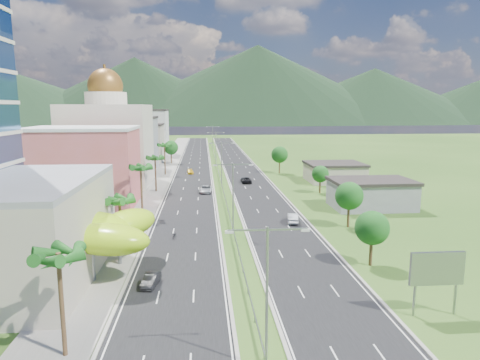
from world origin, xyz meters
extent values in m
plane|color=#2D5119|center=(0.00, 0.00, 0.00)|extent=(500.00, 500.00, 0.00)
cube|color=black|center=(-7.50, 90.00, 0.02)|extent=(11.00, 260.00, 0.04)
cube|color=black|center=(7.50, 90.00, 0.02)|extent=(11.00, 260.00, 0.04)
cube|color=gray|center=(-17.00, 90.00, 0.06)|extent=(7.00, 260.00, 0.12)
cube|color=gray|center=(0.00, 72.00, 0.62)|extent=(0.08, 216.00, 0.28)
cube|color=gray|center=(0.00, 174.00, 0.35)|extent=(0.10, 0.12, 0.70)
cylinder|color=gray|center=(0.00, -25.00, 5.50)|extent=(0.20, 0.20, 11.00)
cube|color=gray|center=(-1.44, -25.00, 10.80)|extent=(2.88, 0.12, 0.12)
cube|color=gray|center=(1.44, -25.00, 10.80)|extent=(2.88, 0.12, 0.12)
cube|color=silver|center=(-2.72, -25.00, 10.70)|extent=(0.60, 0.25, 0.18)
cube|color=silver|center=(2.72, -25.00, 10.70)|extent=(0.60, 0.25, 0.18)
cylinder|color=gray|center=(0.00, 10.00, 5.50)|extent=(0.20, 0.20, 11.00)
cube|color=gray|center=(-1.44, 10.00, 10.80)|extent=(2.88, 0.12, 0.12)
cube|color=gray|center=(1.44, 10.00, 10.80)|extent=(2.88, 0.12, 0.12)
cube|color=silver|center=(-2.72, 10.00, 10.70)|extent=(0.60, 0.25, 0.18)
cube|color=silver|center=(2.72, 10.00, 10.70)|extent=(0.60, 0.25, 0.18)
cylinder|color=gray|center=(0.00, 50.00, 5.50)|extent=(0.20, 0.20, 11.00)
cube|color=gray|center=(-1.44, 50.00, 10.80)|extent=(2.88, 0.12, 0.12)
cube|color=gray|center=(1.44, 50.00, 10.80)|extent=(2.88, 0.12, 0.12)
cube|color=silver|center=(-2.72, 50.00, 10.70)|extent=(0.60, 0.25, 0.18)
cube|color=silver|center=(2.72, 50.00, 10.70)|extent=(0.60, 0.25, 0.18)
cylinder|color=gray|center=(0.00, 95.00, 5.50)|extent=(0.20, 0.20, 11.00)
cube|color=gray|center=(-1.44, 95.00, 10.80)|extent=(2.88, 0.12, 0.12)
cube|color=gray|center=(1.44, 95.00, 10.80)|extent=(2.88, 0.12, 0.12)
cube|color=silver|center=(-2.72, 95.00, 10.70)|extent=(0.60, 0.25, 0.18)
cube|color=silver|center=(2.72, 95.00, 10.70)|extent=(0.60, 0.25, 0.18)
cylinder|color=gray|center=(0.00, 140.00, 5.50)|extent=(0.20, 0.20, 11.00)
cube|color=gray|center=(-1.44, 140.00, 10.80)|extent=(2.88, 0.12, 0.12)
cube|color=gray|center=(1.44, 140.00, 10.80)|extent=(2.88, 0.12, 0.12)
cube|color=silver|center=(-2.72, 140.00, 10.70)|extent=(0.60, 0.25, 0.18)
cube|color=silver|center=(2.72, 140.00, 10.70)|extent=(0.60, 0.25, 0.18)
cylinder|color=gray|center=(-24.00, -2.00, 2.00)|extent=(0.50, 0.50, 4.00)
cylinder|color=gray|center=(-17.00, -7.00, 2.00)|extent=(0.50, 0.50, 4.00)
cylinder|color=gray|center=(-21.00, -10.00, 2.00)|extent=(0.50, 0.50, 4.00)
cylinder|color=gray|center=(-15.00, -2.00, 2.00)|extent=(0.50, 0.50, 4.00)
cube|color=#CA5C53|center=(-28.00, 32.00, 7.50)|extent=(20.00, 15.00, 15.00)
cube|color=beige|center=(-28.00, 55.00, 10.00)|extent=(20.00, 20.00, 20.00)
cylinder|color=beige|center=(-28.00, 55.00, 21.50)|extent=(10.00, 10.00, 3.00)
sphere|color=brown|center=(-28.00, 55.00, 24.50)|extent=(8.40, 8.40, 8.40)
cube|color=gray|center=(-27.00, 80.00, 8.00)|extent=(16.00, 15.00, 16.00)
cube|color=#AEA490|center=(-27.00, 102.00, 6.50)|extent=(16.00, 15.00, 13.00)
cube|color=silver|center=(-27.00, 125.00, 9.00)|extent=(16.00, 15.00, 18.00)
cylinder|color=gray|center=(15.00, -18.00, 1.60)|extent=(0.24, 0.24, 3.20)
cylinder|color=gray|center=(19.00, -18.00, 1.60)|extent=(0.24, 0.24, 3.20)
cube|color=#D85919|center=(17.00, -18.00, 4.60)|extent=(5.20, 0.35, 3.20)
cube|color=gray|center=(28.00, 25.00, 2.50)|extent=(15.00, 10.00, 5.00)
cube|color=#AEA490|center=(30.00, 55.00, 2.20)|extent=(14.00, 12.00, 4.40)
cylinder|color=#47301C|center=(-15.50, -22.00, 4.25)|extent=(0.36, 0.36, 8.50)
cylinder|color=#47301C|center=(-15.50, 2.00, 3.75)|extent=(0.36, 0.36, 7.50)
cylinder|color=#47301C|center=(-15.50, 22.00, 4.50)|extent=(0.36, 0.36, 9.00)
cylinder|color=#47301C|center=(-15.50, 45.00, 4.00)|extent=(0.36, 0.36, 8.00)
cylinder|color=#47301C|center=(-15.50, 70.00, 4.40)|extent=(0.36, 0.36, 8.80)
cylinder|color=#47301C|center=(-15.50, 95.00, 2.45)|extent=(0.40, 0.40, 4.90)
sphere|color=#1D5B1C|center=(-15.50, 95.00, 5.60)|extent=(4.90, 4.90, 4.90)
cylinder|color=#47301C|center=(16.00, -5.00, 2.10)|extent=(0.40, 0.40, 4.20)
sphere|color=#1D5B1C|center=(16.00, -5.00, 4.80)|extent=(4.20, 4.20, 4.20)
cylinder|color=#47301C|center=(19.00, 12.00, 2.27)|extent=(0.40, 0.40, 4.55)
sphere|color=#1D5B1C|center=(19.00, 12.00, 5.20)|extent=(4.55, 4.55, 4.55)
cylinder|color=#47301C|center=(22.00, 40.00, 1.92)|extent=(0.40, 0.40, 3.85)
sphere|color=#1D5B1C|center=(22.00, 40.00, 4.40)|extent=(3.85, 3.85, 3.85)
cylinder|color=#47301C|center=(18.00, 70.00, 2.45)|extent=(0.40, 0.40, 4.90)
sphere|color=#1D5B1C|center=(18.00, 70.00, 5.60)|extent=(4.90, 4.90, 4.90)
imported|color=black|center=(-10.38, -8.88, 0.69)|extent=(2.00, 4.11, 1.30)
imported|color=#A5A8AC|center=(-4.06, 42.67, 0.83)|extent=(2.98, 5.84, 1.58)
imported|color=yellow|center=(-8.32, 71.46, 0.65)|extent=(2.14, 4.37, 1.22)
imported|color=#9D9FA4|center=(10.53, 15.41, 0.85)|extent=(2.51, 5.12, 1.62)
imported|color=black|center=(6.50, 54.63, 0.78)|extent=(2.57, 5.40, 1.49)
imported|color=black|center=(-8.93, 8.06, 0.65)|extent=(0.86, 1.98, 1.22)
camera|label=1|loc=(-4.47, -53.91, 19.34)|focal=32.00mm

